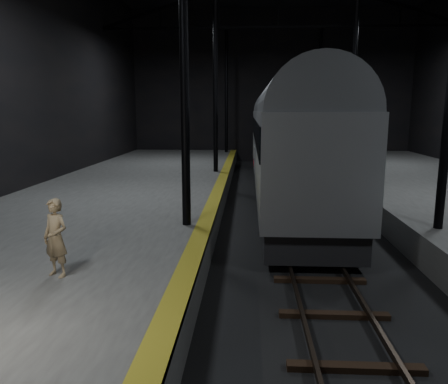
{
  "coord_description": "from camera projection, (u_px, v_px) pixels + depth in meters",
  "views": [
    {
      "loc": [
        -1.91,
        -17.03,
        4.47
      ],
      "look_at": [
        -2.65,
        -3.82,
        2.0
      ],
      "focal_mm": 35.0,
      "sensor_mm": 36.0,
      "label": 1
    }
  ],
  "objects": [
    {
      "name": "woman",
      "position": [
        56.0,
        238.0,
        9.17
      ],
      "size": [
        0.72,
        0.61,
        1.68
      ],
      "primitive_type": "imported",
      "rotation": [
        0.0,
        0.0,
        -0.41
      ],
      "color": "#99815D",
      "rests_on": "platform_left"
    },
    {
      "name": "tactile_strip",
      "position": [
        215.0,
        199.0,
        17.42
      ],
      "size": [
        0.5,
        43.8,
        0.01
      ],
      "primitive_type": "cube",
      "color": "#9B941C",
      "rests_on": "platform_left"
    },
    {
      "name": "train",
      "position": [
        287.0,
        135.0,
        21.94
      ],
      "size": [
        3.28,
        21.93,
        5.86
      ],
      "color": "#ABAEB3",
      "rests_on": "ground"
    },
    {
      "name": "track",
      "position": [
        296.0,
        223.0,
        17.41
      ],
      "size": [
        2.4,
        43.0,
        0.24
      ],
      "color": "#3F3328",
      "rests_on": "ground"
    },
    {
      "name": "ground",
      "position": [
        296.0,
        224.0,
        17.43
      ],
      "size": [
        44.0,
        44.0,
        0.0
      ],
      "primitive_type": "plane",
      "color": "black",
      "rests_on": "ground"
    },
    {
      "name": "platform_left",
      "position": [
        111.0,
        210.0,
        17.75
      ],
      "size": [
        9.0,
        43.8,
        1.0
      ],
      "primitive_type": "cube",
      "color": "#4D4D4A",
      "rests_on": "ground"
    }
  ]
}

